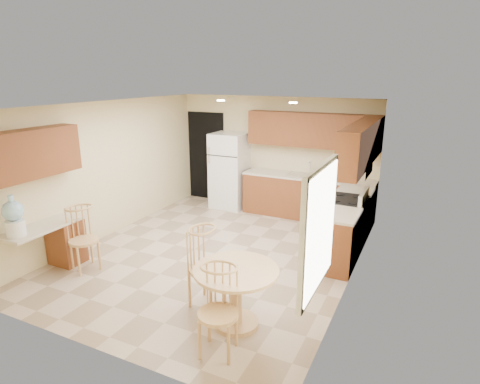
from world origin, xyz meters
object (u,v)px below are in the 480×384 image
at_px(refrigerator, 229,171).
at_px(chair_table_a, 203,263).
at_px(stove, 345,223).
at_px(chair_desk, 78,235).
at_px(dining_table, 236,289).
at_px(water_crock, 14,218).
at_px(chair_table_b, 213,308).

bearing_deg(refrigerator, chair_table_a, -67.43).
bearing_deg(stove, chair_desk, -142.72).
bearing_deg(stove, chair_table_a, -114.94).
bearing_deg(dining_table, chair_table_a, 164.87).
distance_m(dining_table, water_crock, 3.30).
relative_size(refrigerator, chair_table_b, 1.68).
bearing_deg(chair_table_a, water_crock, -73.12).
height_order(dining_table, chair_desk, chair_desk).
xyz_separation_m(stove, chair_desk, (-3.47, -2.65, 0.14)).
bearing_deg(refrigerator, chair_table_b, -64.66).
relative_size(chair_table_b, chair_desk, 1.00).
xyz_separation_m(dining_table, chair_desk, (-2.77, 0.19, 0.12)).
bearing_deg(water_crock, dining_table, 8.15).
xyz_separation_m(refrigerator, dining_table, (2.17, -4.06, -0.36)).
height_order(refrigerator, chair_table_a, refrigerator).
height_order(dining_table, chair_table_a, chair_table_a).
bearing_deg(dining_table, refrigerator, 118.19).
xyz_separation_m(refrigerator, stove, (2.88, -1.22, -0.38)).
bearing_deg(water_crock, chair_table_a, 12.86).
distance_m(refrigerator, dining_table, 4.62).
relative_size(dining_table, water_crock, 1.72).
relative_size(refrigerator, chair_table_a, 1.60).
bearing_deg(refrigerator, water_crock, -103.08).
distance_m(chair_desk, water_crock, 0.90).
relative_size(chair_table_a, chair_table_b, 1.05).
distance_m(chair_table_b, chair_desk, 2.94).
relative_size(stove, water_crock, 1.84).
height_order(refrigerator, water_crock, refrigerator).
bearing_deg(water_crock, refrigerator, 76.92).
height_order(refrigerator, chair_table_b, refrigerator).
relative_size(chair_table_a, water_crock, 1.79).
xyz_separation_m(chair_table_a, chair_desk, (-2.22, 0.04, -0.03)).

